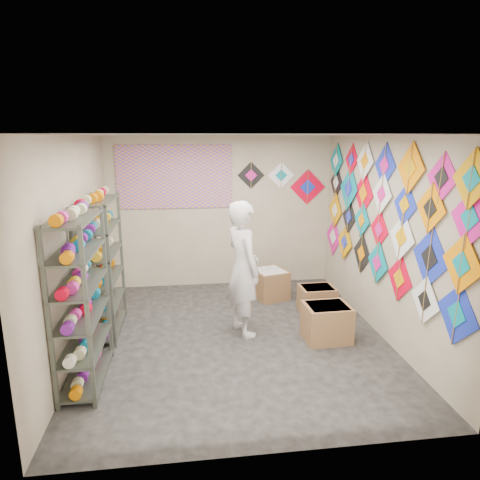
{
  "coord_description": "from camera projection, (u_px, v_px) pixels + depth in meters",
  "views": [
    {
      "loc": [
        -0.64,
        -5.36,
        2.67
      ],
      "look_at": [
        0.1,
        0.3,
        1.3
      ],
      "focal_mm": 32.0,
      "sensor_mm": 36.0,
      "label": 1
    }
  ],
  "objects": [
    {
      "name": "ground",
      "position": [
        236.0,
        337.0,
        5.87
      ],
      "size": [
        4.5,
        4.5,
        0.0
      ],
      "primitive_type": "plane",
      "color": "black"
    },
    {
      "name": "room_walls",
      "position": [
        235.0,
        220.0,
        5.49
      ],
      "size": [
        4.5,
        4.5,
        4.5
      ],
      "color": "#B8A88D",
      "rests_on": "ground"
    },
    {
      "name": "shelf_rack_front",
      "position": [
        81.0,
        301.0,
        4.61
      ],
      "size": [
        0.4,
        1.1,
        1.9
      ],
      "primitive_type": "cube",
      "color": "#4C5147",
      "rests_on": "ground"
    },
    {
      "name": "shelf_rack_back",
      "position": [
        103.0,
        266.0,
        5.86
      ],
      "size": [
        0.4,
        1.1,
        1.9
      ],
      "primitive_type": "cube",
      "color": "#4C5147",
      "rests_on": "ground"
    },
    {
      "name": "string_spools",
      "position": [
        93.0,
        274.0,
        5.21
      ],
      "size": [
        0.12,
        2.36,
        0.12
      ],
      "color": "#E22B9E",
      "rests_on": "ground"
    },
    {
      "name": "kite_wall_display",
      "position": [
        381.0,
        216.0,
        5.76
      ],
      "size": [
        0.06,
        4.26,
        2.05
      ],
      "color": "#192DC0",
      "rests_on": "room_walls"
    },
    {
      "name": "back_wall_kites",
      "position": [
        286.0,
        181.0,
        7.74
      ],
      "size": [
        1.62,
        0.02,
        0.8
      ],
      "color": "black",
      "rests_on": "room_walls"
    },
    {
      "name": "poster",
      "position": [
        175.0,
        177.0,
        7.46
      ],
      "size": [
        2.0,
        0.01,
        1.1
      ],
      "primitive_type": "cube",
      "color": "#6153B3",
      "rests_on": "room_walls"
    },
    {
      "name": "shopkeeper",
      "position": [
        243.0,
        269.0,
        5.81
      ],
      "size": [
        0.95,
        0.86,
        1.87
      ],
      "primitive_type": "imported",
      "rotation": [
        0.0,
        0.0,
        1.89
      ],
      "color": "beige",
      "rests_on": "ground"
    },
    {
      "name": "carton_a",
      "position": [
        327.0,
        322.0,
        5.75
      ],
      "size": [
        0.61,
        0.51,
        0.49
      ],
      "primitive_type": "cube",
      "rotation": [
        0.0,
        0.0,
        0.03
      ],
      "color": "#8D5D3D",
      "rests_on": "ground"
    },
    {
      "name": "carton_b",
      "position": [
        317.0,
        300.0,
        6.63
      ],
      "size": [
        0.54,
        0.45,
        0.43
      ],
      "primitive_type": "cube",
      "rotation": [
        0.0,
        0.0,
        0.03
      ],
      "color": "#8D5D3D",
      "rests_on": "ground"
    },
    {
      "name": "carton_c",
      "position": [
        270.0,
        284.0,
        7.28
      ],
      "size": [
        0.64,
        0.68,
        0.49
      ],
      "primitive_type": "cube",
      "rotation": [
        0.0,
        0.0,
        0.28
      ],
      "color": "#8D5D3D",
      "rests_on": "ground"
    }
  ]
}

